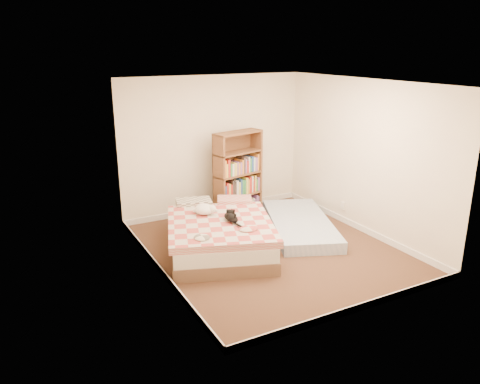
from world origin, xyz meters
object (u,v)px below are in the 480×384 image
floor_mattress (300,224)px  bookshelf (237,185)px  black_cat (230,217)px  bed (218,233)px  white_dog (205,209)px

floor_mattress → bookshelf: bearing=138.5°
floor_mattress → black_cat: bearing=-148.8°
bed → white_dog: white_dog is taller
bookshelf → floor_mattress: 1.39m
white_dog → black_cat: bearing=-61.1°
bookshelf → white_dog: bearing=-151.7°
bookshelf → floor_mattress: bookshelf is taller
floor_mattress → bed: bearing=-156.8°
black_cat → bed: bearing=139.9°
floor_mattress → black_cat: size_ratio=3.65×
bed → white_dog: size_ratio=7.18×
bookshelf → floor_mattress: (0.58, -1.17, -0.47)m
bed → white_dog: bearing=134.1°
white_dog → floor_mattress: bearing=-4.3°
bookshelf → black_cat: bearing=-135.0°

